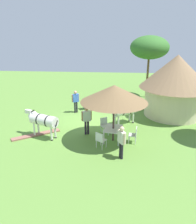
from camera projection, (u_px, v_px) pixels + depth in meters
ground_plane at (91, 121)px, 15.43m from camera, size 36.00×36.00×0.00m
thatched_hut at (175, 83)px, 15.69m from camera, size 4.88×4.88×4.24m
shade_umbrella at (114, 94)px, 11.83m from camera, size 3.54×3.54×3.15m
patio_dining_table at (113, 130)px, 12.54m from camera, size 1.37×1.11×0.74m
patio_chair_east_end at (104, 124)px, 13.58m from camera, size 0.58×0.58×0.90m
patio_chair_near_lawn at (100, 139)px, 11.74m from camera, size 0.59×0.60×0.90m
patio_chair_west_end at (134, 134)px, 12.32m from camera, size 0.50×0.49×0.90m
guest_beside_umbrella at (87, 118)px, 13.15m from camera, size 0.36×0.57×1.69m
guest_behind_table at (122, 139)px, 10.68m from camera, size 0.53×0.40×1.66m
standing_watcher at (76, 100)px, 16.62m from camera, size 0.41×0.51×1.65m
striped_lounge_chair at (87, 106)px, 17.66m from camera, size 0.90×0.97×0.61m
zebra_nearest_camera at (124, 110)px, 14.59m from camera, size 1.55×1.92×1.49m
zebra_by_umbrella at (43, 120)px, 12.83m from camera, size 1.19×2.15×1.56m
acacia_tree_far_lawn at (150, 48)px, 19.27m from camera, size 3.27×3.27×5.32m
brick_patio_kerb at (36, 135)px, 13.35m from camera, size 1.87×2.52×0.08m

